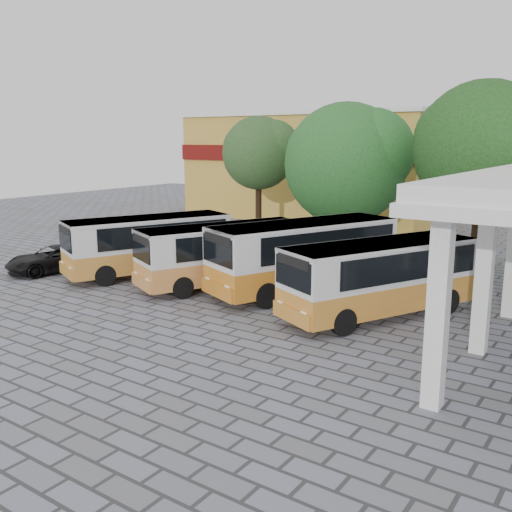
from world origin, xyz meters
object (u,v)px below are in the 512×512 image
Objects in this scene: bus_far_left at (148,242)px; bus_centre_right at (304,252)px; bus_centre_left at (223,251)px; bus_far_right at (380,274)px; parked_car at (55,259)px.

bus_centre_right is at bearing 34.39° from bus_far_left.
bus_far_left is 4.17m from bus_centre_left.
bus_centre_right is 1.09× the size of bus_far_right.
bus_centre_right is at bearing -173.14° from bus_far_right.
bus_centre_right reaches higher than bus_centre_left.
bus_far_right is (7.32, -0.23, 0.03)m from bus_centre_left.
bus_far_right is at bearing 22.72° from bus_centre_left.
bus_far_right is (11.47, 0.14, -0.01)m from bus_far_left.
bus_far_left is 11.48m from bus_far_right.
bus_far_right is at bearing 4.04° from bus_centre_right.
parked_car is (-11.79, -3.59, -1.09)m from bus_centre_right.
parked_car is at bearing -140.52° from bus_centre_right.
parked_car is at bearing -129.53° from bus_far_left.
bus_far_right is at bearing 23.91° from parked_car.
parked_car is (-15.69, -2.28, -0.95)m from bus_far_right.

